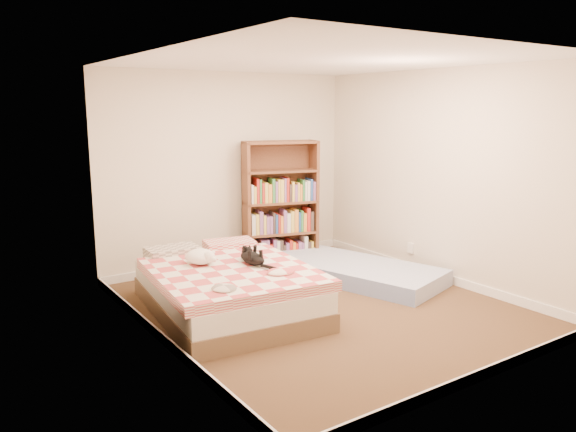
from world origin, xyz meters
TOP-DOWN VIEW (x-y plane):
  - room at (0.00, 0.00)m, footprint 3.51×4.01m
  - bed at (-0.88, 0.46)m, footprint 1.67×2.18m
  - bookshelf at (0.59, 1.69)m, footprint 1.06×0.58m
  - floor_mattress at (0.93, 0.57)m, footprint 1.54×2.32m
  - black_cat at (-0.64, 0.34)m, footprint 0.28×0.64m
  - white_dog at (-1.07, 0.60)m, footprint 0.40×0.42m

SIDE VIEW (x-z plane):
  - floor_mattress at x=0.93m, z-range 0.00..0.19m
  - bed at x=-0.88m, z-range -0.02..0.52m
  - black_cat at x=-0.64m, z-range 0.48..0.62m
  - white_dog at x=-1.07m, z-range 0.49..0.64m
  - bookshelf at x=0.59m, z-range -0.23..1.40m
  - room at x=0.00m, z-range -0.06..2.45m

